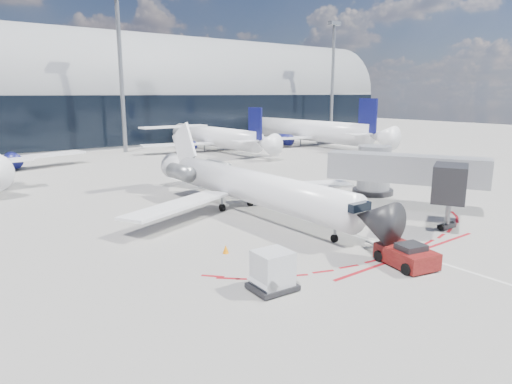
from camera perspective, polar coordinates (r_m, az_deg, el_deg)
ground at (r=37.58m, az=4.26°, el=-2.93°), size 260.00×260.00×0.00m
apron_centerline at (r=39.05m, az=2.32°, el=-2.32°), size 0.25×40.00×0.01m
apron_stop_bar at (r=30.34m, az=18.88°, el=-7.30°), size 14.00×0.25×0.01m
terminal_building at (r=95.21m, az=-22.94°, el=10.50°), size 150.00×24.15×24.00m
jet_bridge at (r=42.14m, az=17.14°, el=2.39°), size 10.03×15.20×4.90m
light_mast_centre at (r=80.61m, az=-16.50°, el=13.65°), size 0.70×0.70×25.00m
light_mast_east at (r=109.12m, az=9.54°, el=13.47°), size 0.70×0.70×25.00m
regional_jet at (r=38.15m, az=-1.36°, el=0.95°), size 22.76×28.07×7.03m
pushback_tug at (r=28.08m, az=18.31°, el=-7.52°), size 2.87×5.46×1.39m
ramp_worker at (r=30.86m, az=16.20°, el=-5.02°), size 0.78×0.65×1.83m
uld_container at (r=23.36m, az=2.09°, el=-9.85°), size 2.32×2.01×2.07m
safety_cone_left at (r=28.78m, az=-3.81°, el=-7.14°), size 0.39×0.39×0.55m
safety_cone_right at (r=28.75m, az=21.16°, el=-8.00°), size 0.39×0.39×0.54m
bg_airliner_2 at (r=80.76m, az=-5.65°, el=8.64°), size 29.96×31.72×9.69m
bg_airliner_3 at (r=89.35m, az=6.28°, el=9.47°), size 34.86×36.91×11.28m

